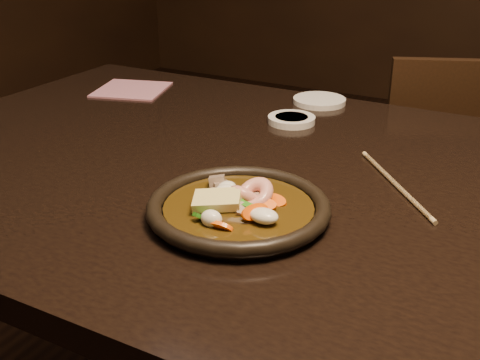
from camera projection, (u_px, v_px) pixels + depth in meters
The scene contains 8 objects.
table at pixel (319, 225), 0.96m from camera, with size 1.60×0.90×0.75m.
chair at pixel (446, 195), 1.57m from camera, with size 0.52×0.52×0.84m.
plate at pixel (239, 209), 0.82m from camera, with size 0.25×0.25×0.03m.
stirfry at pixel (238, 205), 0.82m from camera, with size 0.14×0.13×0.05m.
soy_dish at pixel (291, 120), 1.19m from camera, with size 0.09×0.09×0.01m, color white.
saucer_left at pixel (319, 101), 1.31m from camera, with size 0.11×0.11×0.01m, color white.
chopsticks at pixel (395, 184), 0.92m from camera, with size 0.17×0.20×0.01m.
napkin at pixel (132, 90), 1.40m from camera, with size 0.15×0.15×0.00m, color #A76777.
Camera 1 is at (0.30, -0.81, 1.14)m, focal length 45.00 mm.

